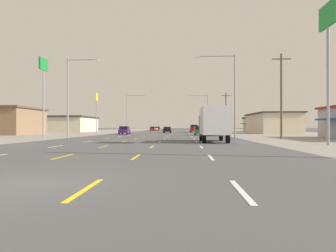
{
  "coord_description": "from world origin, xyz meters",
  "views": [
    {
      "loc": [
        3.97,
        -7.41,
        1.43
      ],
      "look_at": [
        0.29,
        67.7,
        1.63
      ],
      "focal_mm": 33.0,
      "sensor_mm": 36.0,
      "label": 1
    }
  ],
  "objects_px": {
    "box_truck_far_right_nearest": "(214,123)",
    "hatchback_far_right_near": "(200,131)",
    "hatchback_far_left_mid": "(125,130)",
    "suv_far_right_far": "(194,128)",
    "pole_sign_left_row_1": "(44,77)",
    "hatchback_far_left_distant_b": "(158,128)",
    "streetlight_left_row_0": "(71,92)",
    "hatchback_far_left_farthest": "(153,129)",
    "pole_sign_left_row_2": "(96,103)",
    "sedan_center_turn_midfar": "(167,130)",
    "hatchback_far_right_farther": "(192,129)",
    "streetlight_right_row_0": "(231,89)",
    "streetlight_right_row_1": "(206,110)",
    "pole_sign_right_row_0": "(328,34)",
    "sedan_far_left_distant_a": "(155,129)",
    "streetlight_left_row_1": "(129,110)"
  },
  "relations": [
    {
      "from": "box_truck_far_right_nearest",
      "to": "hatchback_far_left_distant_b",
      "type": "height_order",
      "value": "box_truck_far_right_nearest"
    },
    {
      "from": "hatchback_far_left_mid",
      "to": "suv_far_right_far",
      "type": "xyz_separation_m",
      "value": [
        14.03,
        21.87,
        0.24
      ]
    },
    {
      "from": "pole_sign_left_row_1",
      "to": "streetlight_right_row_1",
      "type": "height_order",
      "value": "pole_sign_left_row_1"
    },
    {
      "from": "streetlight_right_row_0",
      "to": "streetlight_left_row_0",
      "type": "bearing_deg",
      "value": -180.0
    },
    {
      "from": "suv_far_right_far",
      "to": "hatchback_far_left_distant_b",
      "type": "distance_m",
      "value": 52.92
    },
    {
      "from": "box_truck_far_right_nearest",
      "to": "hatchback_far_right_near",
      "type": "bearing_deg",
      "value": 90.14
    },
    {
      "from": "hatchback_far_right_farther",
      "to": "suv_far_right_far",
      "type": "bearing_deg",
      "value": -90.75
    },
    {
      "from": "hatchback_far_left_farthest",
      "to": "streetlight_right_row_1",
      "type": "bearing_deg",
      "value": -64.19
    },
    {
      "from": "hatchback_far_left_farthest",
      "to": "sedan_far_left_distant_a",
      "type": "bearing_deg",
      "value": 90.35
    },
    {
      "from": "box_truck_far_right_nearest",
      "to": "streetlight_left_row_1",
      "type": "distance_m",
      "value": 50.81
    },
    {
      "from": "hatchback_far_right_near",
      "to": "streetlight_right_row_1",
      "type": "distance_m",
      "value": 24.88
    },
    {
      "from": "sedan_center_turn_midfar",
      "to": "pole_sign_left_row_2",
      "type": "height_order",
      "value": "pole_sign_left_row_2"
    },
    {
      "from": "pole_sign_left_row_2",
      "to": "streetlight_right_row_0",
      "type": "distance_m",
      "value": 44.26
    },
    {
      "from": "pole_sign_left_row_1",
      "to": "pole_sign_left_row_2",
      "type": "distance_m",
      "value": 30.64
    },
    {
      "from": "box_truck_far_right_nearest",
      "to": "sedan_far_left_distant_a",
      "type": "bearing_deg",
      "value": 98.6
    },
    {
      "from": "sedan_center_turn_midfar",
      "to": "suv_far_right_far",
      "type": "bearing_deg",
      "value": 45.83
    },
    {
      "from": "pole_sign_left_row_2",
      "to": "streetlight_right_row_0",
      "type": "height_order",
      "value": "streetlight_right_row_0"
    },
    {
      "from": "suv_far_right_far",
      "to": "hatchback_far_left_distant_b",
      "type": "xyz_separation_m",
      "value": [
        -13.68,
        51.12,
        -0.24
      ]
    },
    {
      "from": "pole_sign_left_row_1",
      "to": "streetlight_right_row_1",
      "type": "relative_size",
      "value": 1.16
    },
    {
      "from": "sedan_center_turn_midfar",
      "to": "streetlight_left_row_0",
      "type": "distance_m",
      "value": 38.05
    },
    {
      "from": "hatchback_far_left_farthest",
      "to": "pole_sign_left_row_1",
      "type": "xyz_separation_m",
      "value": [
        -8.35,
        -69.67,
        7.63
      ]
    },
    {
      "from": "pole_sign_left_row_2",
      "to": "sedan_far_left_distant_a",
      "type": "bearing_deg",
      "value": 79.1
    },
    {
      "from": "hatchback_far_right_farther",
      "to": "streetlight_left_row_0",
      "type": "bearing_deg",
      "value": -104.01
    },
    {
      "from": "suv_far_right_far",
      "to": "pole_sign_right_row_0",
      "type": "height_order",
      "value": "pole_sign_right_row_0"
    },
    {
      "from": "hatchback_far_left_distant_b",
      "to": "sedan_center_turn_midfar",
      "type": "bearing_deg",
      "value": -83.05
    },
    {
      "from": "box_truck_far_right_nearest",
      "to": "streetlight_right_row_1",
      "type": "relative_size",
      "value": 0.76
    },
    {
      "from": "sedan_center_turn_midfar",
      "to": "hatchback_far_left_farthest",
      "type": "xyz_separation_m",
      "value": [
        -7.32,
        38.24,
        0.03
      ]
    },
    {
      "from": "streetlight_left_row_1",
      "to": "sedan_far_left_distant_a",
      "type": "bearing_deg",
      "value": 86.93
    },
    {
      "from": "hatchback_far_left_distant_b",
      "to": "streetlight_left_row_0",
      "type": "height_order",
      "value": "streetlight_left_row_0"
    },
    {
      "from": "pole_sign_left_row_1",
      "to": "streetlight_left_row_0",
      "type": "relative_size",
      "value": 1.11
    },
    {
      "from": "hatchback_far_left_farthest",
      "to": "streetlight_right_row_0",
      "type": "relative_size",
      "value": 0.38
    },
    {
      "from": "pole_sign_left_row_1",
      "to": "pole_sign_left_row_2",
      "type": "xyz_separation_m",
      "value": [
        -1.23,
        30.58,
        -1.34
      ]
    },
    {
      "from": "hatchback_far_left_farthest",
      "to": "hatchback_far_left_mid",
      "type": "bearing_deg",
      "value": -90.09
    },
    {
      "from": "hatchback_far_right_near",
      "to": "sedan_center_turn_midfar",
      "type": "height_order",
      "value": "hatchback_far_right_near"
    },
    {
      "from": "box_truck_far_right_nearest",
      "to": "hatchback_far_right_near",
      "type": "height_order",
      "value": "box_truck_far_right_nearest"
    },
    {
      "from": "sedan_center_turn_midfar",
      "to": "pole_sign_left_row_2",
      "type": "relative_size",
      "value": 0.48
    },
    {
      "from": "streetlight_left_row_0",
      "to": "streetlight_right_row_1",
      "type": "bearing_deg",
      "value": 64.29
    },
    {
      "from": "hatchback_far_left_mid",
      "to": "pole_sign_left_row_1",
      "type": "height_order",
      "value": "pole_sign_left_row_1"
    },
    {
      "from": "hatchback_far_left_distant_b",
      "to": "pole_sign_left_row_1",
      "type": "bearing_deg",
      "value": -95.51
    },
    {
      "from": "streetlight_right_row_1",
      "to": "pole_sign_right_row_0",
      "type": "bearing_deg",
      "value": -83.68
    },
    {
      "from": "hatchback_far_right_near",
      "to": "streetlight_left_row_0",
      "type": "bearing_deg",
      "value": -136.18
    },
    {
      "from": "pole_sign_right_row_0",
      "to": "sedan_far_left_distant_a",
      "type": "bearing_deg",
      "value": 103.06
    },
    {
      "from": "hatchback_far_left_mid",
      "to": "pole_sign_left_row_2",
      "type": "height_order",
      "value": "pole_sign_left_row_2"
    },
    {
      "from": "hatchback_far_right_near",
      "to": "hatchback_far_left_distant_b",
      "type": "distance_m",
      "value": 79.63
    },
    {
      "from": "suv_far_right_far",
      "to": "streetlight_left_row_0",
      "type": "distance_m",
      "value": 46.51
    },
    {
      "from": "pole_sign_left_row_1",
      "to": "streetlight_left_row_1",
      "type": "relative_size",
      "value": 1.14
    },
    {
      "from": "streetlight_left_row_1",
      "to": "pole_sign_left_row_2",
      "type": "bearing_deg",
      "value": -147.22
    },
    {
      "from": "streetlight_left_row_1",
      "to": "streetlight_right_row_1",
      "type": "height_order",
      "value": "streetlight_left_row_1"
    },
    {
      "from": "suv_far_right_far",
      "to": "pole_sign_left_row_2",
      "type": "height_order",
      "value": "pole_sign_left_row_2"
    },
    {
      "from": "pole_sign_left_row_1",
      "to": "hatchback_far_left_distant_b",
      "type": "bearing_deg",
      "value": 84.49
    }
  ]
}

